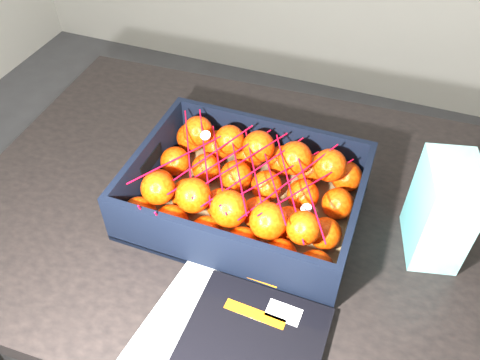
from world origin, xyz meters
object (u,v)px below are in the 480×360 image
(produce_crate, at_px, (246,199))
(magazine_stack, at_px, (222,360))
(table, at_px, (268,240))
(retail_carton, at_px, (441,211))

(produce_crate, bearing_deg, magazine_stack, -76.27)
(table, height_order, magazine_stack, magazine_stack)
(magazine_stack, distance_m, retail_carton, 0.44)
(produce_crate, relative_size, retail_carton, 2.23)
(produce_crate, bearing_deg, table, 24.12)
(table, distance_m, produce_crate, 0.14)
(table, xyz_separation_m, magazine_stack, (0.03, -0.32, 0.11))
(table, relative_size, magazine_stack, 3.41)
(table, bearing_deg, produce_crate, -155.88)
(table, relative_size, retail_carton, 6.60)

